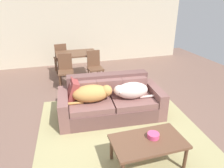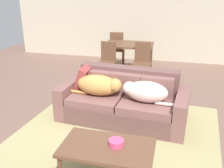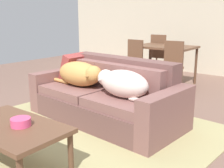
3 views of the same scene
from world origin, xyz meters
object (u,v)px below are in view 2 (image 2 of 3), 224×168
dining_table (129,47)px  couch (124,101)px  throw_pillow_by_left_arm (83,78)px  dining_chair_near_left (107,60)px  dining_chair_far_left (117,47)px  coffee_table (107,150)px  dog_on_right_cushion (145,91)px  bowl_on_coffee_table (116,143)px  dining_chair_near_right (142,61)px  dog_on_left_cushion (100,85)px

dining_table → couch: bearing=-81.3°
throw_pillow_by_left_arm → dining_chair_near_left: 1.59m
dining_chair_far_left → couch: bearing=99.5°
couch → coffee_table: 1.53m
coffee_table → dining_table: bearing=97.0°
throw_pillow_by_left_arm → dining_chair_near_left: bearing=89.9°
dog_on_right_cushion → dining_chair_near_left: size_ratio=0.89×
dog_on_right_cushion → bowl_on_coffee_table: size_ratio=4.67×
couch → dining_chair_near_right: 1.78m
dining_chair_near_left → dining_chair_near_right: size_ratio=0.99×
dining_table → dining_chair_near_right: size_ratio=1.26×
bowl_on_coffee_table → dining_chair_near_right: dining_chair_near_right is taller
coffee_table → dining_chair_far_left: 4.55m
couch → dining_chair_near_right: dining_chair_near_right is taller
dog_on_left_cushion → dining_table: bearing=93.9°
couch → dining_chair_near_right: size_ratio=2.32×
bowl_on_coffee_table → dining_chair_near_left: (-0.96, 3.19, 0.04)m
coffee_table → dining_chair_near_left: dining_chair_near_left is taller
coffee_table → bowl_on_coffee_table: 0.13m
dog_on_left_cushion → dog_on_right_cushion: dog_on_left_cushion is taller
bowl_on_coffee_table → dining_chair_near_right: size_ratio=0.19×
couch → dining_table: size_ratio=1.83×
dining_chair_near_right → dining_chair_far_left: size_ratio=0.97×
couch → dining_chair_near_right: bearing=92.8°
dining_chair_near_left → dining_chair_far_left: dining_chair_far_left is taller
dog_on_left_cushion → dining_chair_far_left: 3.07m
dog_on_left_cushion → throw_pillow_by_left_arm: (-0.36, 0.22, 0.01)m
bowl_on_coffee_table → dining_table: dining_table is taller
dog_on_right_cushion → dining_chair_near_right: 1.98m
throw_pillow_by_left_arm → dog_on_right_cushion: bearing=-15.3°
dining_table → dining_chair_near_right: dining_chair_near_right is taller
throw_pillow_by_left_arm → dining_chair_far_left: size_ratio=0.43×
coffee_table → dining_chair_far_left: dining_chair_far_left is taller
dog_on_left_cushion → coffee_table: (0.50, -1.42, -0.21)m
throw_pillow_by_left_arm → dining_chair_far_left: dining_chair_far_left is taller
dog_on_left_cushion → dining_chair_near_left: bearing=105.8°
dog_on_right_cushion → coffee_table: (-0.25, -1.33, -0.20)m
dining_table → coffee_table: bearing=-83.0°
couch → bowl_on_coffee_table: couch is taller
throw_pillow_by_left_arm → coffee_table: bearing=-62.2°
couch → dining_table: bearing=103.4°
dining_chair_near_right → throw_pillow_by_left_arm: bearing=-118.9°
dog_on_left_cushion → throw_pillow_by_left_arm: 0.42m
throw_pillow_by_left_arm → dining_chair_far_left: 2.82m
dining_chair_far_left → dining_chair_near_right: bearing=120.3°
dining_chair_near_right → dog_on_left_cushion: bearing=-106.2°
dog_on_right_cushion → coffee_table: dog_on_right_cushion is taller
dining_table → dining_chair_near_left: 0.75m
dog_on_left_cushion → coffee_table: bearing=-65.7°
dog_on_left_cushion → bowl_on_coffee_table: size_ratio=5.16×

